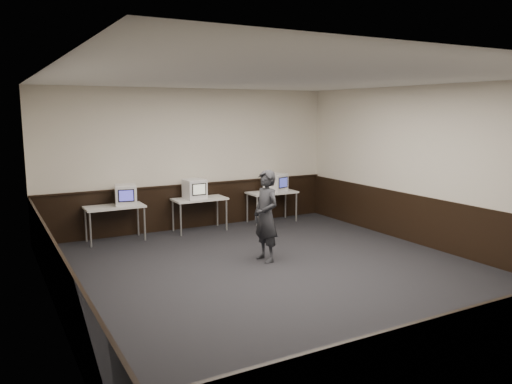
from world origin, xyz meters
TOP-DOWN VIEW (x-y plane):
  - floor at (0.00, 0.00)m, footprint 8.00×8.00m
  - ceiling at (0.00, 0.00)m, footprint 8.00×8.00m
  - back_wall at (0.00, 4.00)m, footprint 7.00×0.00m
  - left_wall at (-3.50, 0.00)m, footprint 0.00×8.00m
  - right_wall at (3.50, 0.00)m, footprint 0.00×8.00m
  - wainscot_back at (0.00, 3.98)m, footprint 6.98×0.04m
  - wainscot_front at (0.00, -3.98)m, footprint 6.98×0.04m
  - wainscot_left at (-3.48, 0.00)m, footprint 0.04×7.98m
  - wainscot_right at (3.48, 0.00)m, footprint 0.04×7.98m
  - wainscot_rail at (0.00, 3.96)m, footprint 6.98×0.06m
  - desk_left at (-1.90, 3.60)m, footprint 1.20×0.60m
  - desk_center at (0.00, 3.60)m, footprint 1.20×0.60m
  - desk_right at (1.90, 3.60)m, footprint 1.20×0.60m
  - emac_left at (-1.67, 3.57)m, footprint 0.51×0.53m
  - emac_center at (-0.11, 3.60)m, footprint 0.46×0.49m
  - emac_right at (2.00, 3.59)m, footprint 0.57×0.58m
  - person at (0.17, 0.89)m, footprint 0.45×0.64m

SIDE VIEW (x-z plane):
  - floor at x=0.00m, z-range 0.00..0.00m
  - wainscot_back at x=0.00m, z-range 0.00..1.00m
  - wainscot_front at x=0.00m, z-range 0.00..1.00m
  - wainscot_left at x=-3.48m, z-range 0.00..1.00m
  - wainscot_right at x=3.48m, z-range 0.00..1.00m
  - desk_left at x=-1.90m, z-range 0.30..1.05m
  - desk_center at x=0.00m, z-range 0.30..1.05m
  - desk_right at x=1.90m, z-range 0.30..1.05m
  - person at x=0.17m, z-range 0.00..1.66m
  - emac_left at x=-1.67m, z-range 0.75..1.18m
  - emac_right at x=2.00m, z-range 0.75..1.19m
  - emac_center at x=-0.11m, z-range 0.75..1.19m
  - wainscot_rail at x=0.00m, z-range 1.00..1.04m
  - back_wall at x=0.00m, z-range -1.90..5.10m
  - left_wall at x=-3.50m, z-range -2.40..5.60m
  - right_wall at x=3.50m, z-range -2.40..5.60m
  - ceiling at x=0.00m, z-range 3.20..3.20m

